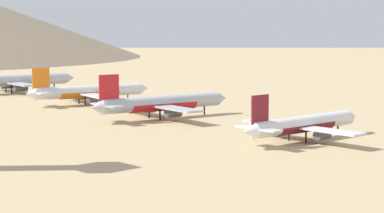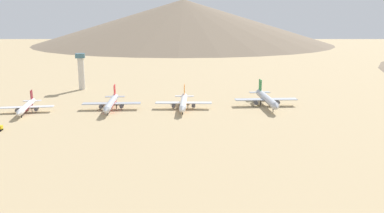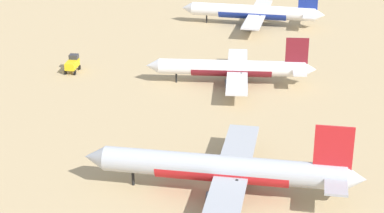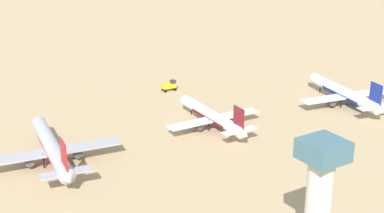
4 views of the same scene
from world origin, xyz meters
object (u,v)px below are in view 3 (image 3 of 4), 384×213
Objects in this scene: parked_jet_1 at (233,68)px; parked_jet_0 at (254,12)px; parked_jet_2 at (224,169)px; service_truck at (72,63)px.

parked_jet_0 is at bearing -97.87° from parked_jet_1.
parked_jet_0 is 0.95× the size of parked_jet_2.
parked_jet_2 is at bearing 87.68° from parked_jet_1.
service_truck is at bearing -57.72° from parked_jet_2.
service_truck is at bearing -10.13° from parked_jet_1.
parked_jet_2 reaches higher than parked_jet_0.
parked_jet_2 is 8.41× the size of service_truck.
parked_jet_1 is 0.86× the size of parked_jet_2.
parked_jet_1 is 39.17m from service_truck.
parked_jet_2 is 68.32m from service_truck.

